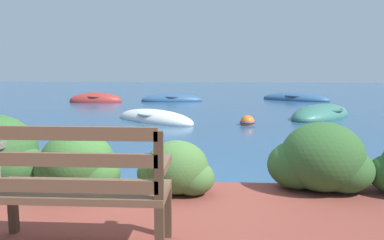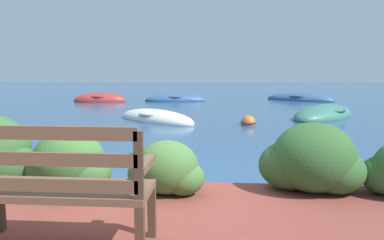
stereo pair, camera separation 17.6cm
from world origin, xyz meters
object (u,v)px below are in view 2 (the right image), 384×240
(rowboat_nearest, at_px, (156,119))
(rowboat_mid, at_px, (324,116))
(rowboat_distant, at_px, (300,99))
(rowboat_far, at_px, (100,101))
(rowboat_outer, at_px, (176,100))
(park_bench, at_px, (58,185))
(mooring_buoy, at_px, (248,122))

(rowboat_nearest, bearing_deg, rowboat_mid, -128.25)
(rowboat_nearest, height_order, rowboat_distant, rowboat_distant)
(rowboat_nearest, height_order, rowboat_far, rowboat_far)
(rowboat_nearest, distance_m, rowboat_far, 7.21)
(rowboat_outer, distance_m, rowboat_distant, 6.08)
(park_bench, relative_size, rowboat_far, 0.53)
(park_bench, xyz_separation_m, rowboat_distant, (4.95, 16.13, -0.65))
(park_bench, height_order, mooring_buoy, park_bench)
(park_bench, xyz_separation_m, mooring_buoy, (1.88, 7.73, -0.63))
(park_bench, bearing_deg, rowboat_nearest, 88.56)
(rowboat_mid, distance_m, rowboat_far, 10.17)
(rowboat_far, height_order, rowboat_distant, rowboat_far)
(rowboat_nearest, relative_size, rowboat_distant, 0.84)
(rowboat_far, height_order, rowboat_outer, rowboat_far)
(park_bench, distance_m, rowboat_mid, 10.49)
(rowboat_mid, bearing_deg, mooring_buoy, -16.68)
(rowboat_far, relative_size, rowboat_outer, 0.83)
(rowboat_outer, xyz_separation_m, mooring_buoy, (2.93, -7.46, 0.01))
(park_bench, height_order, rowboat_distant, park_bench)
(rowboat_far, xyz_separation_m, rowboat_outer, (3.47, 0.70, -0.01))
(rowboat_far, bearing_deg, rowboat_mid, 146.68)
(rowboat_nearest, bearing_deg, park_bench, 133.91)
(park_bench, distance_m, rowboat_nearest, 8.38)
(rowboat_outer, bearing_deg, rowboat_mid, -52.59)
(rowboat_nearest, bearing_deg, mooring_buoy, -153.88)
(mooring_buoy, bearing_deg, rowboat_outer, 111.44)
(rowboat_nearest, xyz_separation_m, mooring_buoy, (2.66, -0.59, 0.02))
(rowboat_outer, distance_m, mooring_buoy, 8.01)
(rowboat_far, distance_m, rowboat_outer, 3.54)
(rowboat_outer, xyz_separation_m, rowboat_distant, (6.00, 0.94, 0.00))
(rowboat_mid, bearing_deg, park_bench, 12.83)
(rowboat_far, xyz_separation_m, mooring_buoy, (6.40, -6.76, 0.00))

